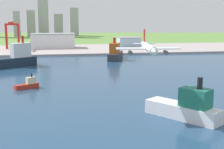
# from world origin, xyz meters

# --- Properties ---
(ground_plane) EXTENTS (2400.00, 2400.00, 0.00)m
(ground_plane) POSITION_xyz_m (0.00, 300.00, 0.00)
(ground_plane) COLOR #608D40
(water_bay) EXTENTS (840.00, 360.00, 0.15)m
(water_bay) POSITION_xyz_m (0.00, 240.00, 0.07)
(water_bay) COLOR navy
(water_bay) RESTS_ON ground
(industrial_pier) EXTENTS (840.00, 140.00, 2.50)m
(industrial_pier) POSITION_xyz_m (0.00, 490.00, 1.25)
(industrial_pier) COLOR #AD9F9C
(industrial_pier) RESTS_ON ground
(airplane_landing) EXTENTS (35.29, 39.95, 13.02)m
(airplane_landing) POSITION_xyz_m (30.25, 136.80, 38.86)
(airplane_landing) COLOR silver
(cargo_ship) EXTENTS (53.70, 40.12, 32.92)m
(cargo_ship) POSITION_xyz_m (-66.05, 333.08, 9.21)
(cargo_ship) COLOR #192838
(cargo_ship) RESTS_ON water_bay
(ferry_boat) EXTENTS (35.68, 41.58, 24.18)m
(ferry_boat) POSITION_xyz_m (50.36, 130.02, 6.72)
(ferry_boat) COLOR white
(ferry_boat) RESTS_ON water_bay
(tugboat_small) EXTENTS (18.56, 13.48, 11.17)m
(tugboat_small) POSITION_xyz_m (-42.12, 222.09, 3.21)
(tugboat_small) COLOR #B22D1E
(tugboat_small) RESTS_ON water_bay
(container_barge) EXTENTS (26.72, 49.86, 27.54)m
(container_barge) POSITION_xyz_m (51.10, 375.30, 7.72)
(container_barge) COLOR #2D3338
(container_barge) RESTS_ON water_bay
(port_crane_red) EXTENTS (20.57, 39.38, 41.83)m
(port_crane_red) POSITION_xyz_m (-88.79, 500.88, 31.81)
(port_crane_red) COLOR red
(port_crane_red) RESTS_ON industrial_pier
(warehouse_main) EXTENTS (68.72, 33.25, 22.86)m
(warehouse_main) POSITION_xyz_m (-27.34, 507.67, 13.95)
(warehouse_main) COLOR white
(warehouse_main) RESTS_ON industrial_pier
(warehouse_annex) EXTENTS (36.44, 29.60, 15.29)m
(warehouse_annex) POSITION_xyz_m (97.20, 515.33, 10.17)
(warehouse_annex) COLOR #99BCD1
(warehouse_annex) RESTS_ON industrial_pier
(distant_skyline) EXTENTS (210.35, 50.21, 138.56)m
(distant_skyline) POSITION_xyz_m (-65.79, 816.36, 47.94)
(distant_skyline) COLOR #ADACB1
(distant_skyline) RESTS_ON ground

